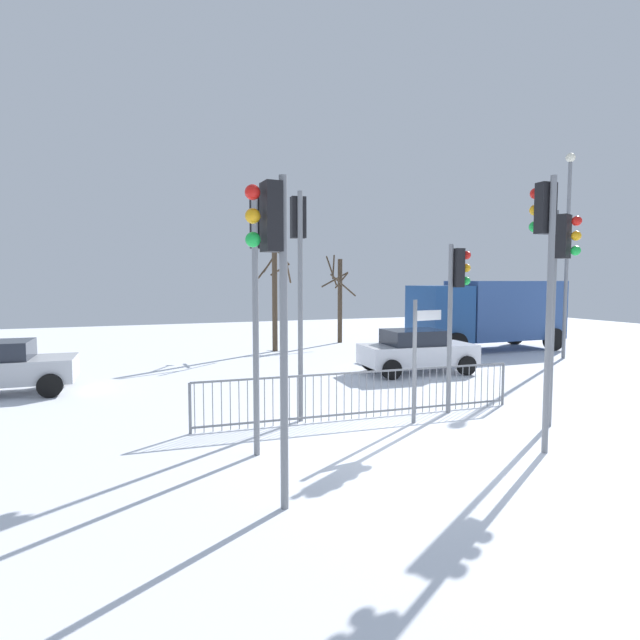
{
  "coord_description": "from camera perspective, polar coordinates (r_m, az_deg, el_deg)",
  "views": [
    {
      "loc": [
        -5.11,
        -7.88,
        3.12
      ],
      "look_at": [
        -0.95,
        2.67,
        2.24
      ],
      "focal_mm": 28.77,
      "sensor_mm": 36.0,
      "label": 1
    }
  ],
  "objects": [
    {
      "name": "ground_plane",
      "position": [
        9.89,
        11.21,
        -14.05
      ],
      "size": [
        60.0,
        60.0,
        0.0
      ],
      "primitive_type": "plane",
      "color": "white"
    },
    {
      "name": "traffic_light_rear_left",
      "position": [
        12.38,
        14.9,
        3.27
      ],
      "size": [
        0.57,
        0.33,
        3.96
      ],
      "rotation": [
        0.0,
        0.0,
        4.65
      ],
      "color": "slate",
      "rests_on": "ground"
    },
    {
      "name": "traffic_light_foreground_left",
      "position": [
        9.16,
        -6.68,
        6.31
      ],
      "size": [
        0.49,
        0.44,
        4.68
      ],
      "rotation": [
        0.0,
        0.0,
        5.36
      ],
      "color": "slate",
      "rests_on": "ground"
    },
    {
      "name": "traffic_light_mid_right",
      "position": [
        10.08,
        23.76,
        6.88
      ],
      "size": [
        0.32,
        0.57,
        4.95
      ],
      "rotation": [
        0.0,
        0.0,
        6.28
      ],
      "color": "slate",
      "rests_on": "ground"
    },
    {
      "name": "traffic_light_mid_left",
      "position": [
        11.82,
        25.23,
        5.12
      ],
      "size": [
        0.39,
        0.53,
        4.58
      ],
      "rotation": [
        0.0,
        0.0,
        3.56
      ],
      "color": "slate",
      "rests_on": "ground"
    },
    {
      "name": "traffic_light_rear_right",
      "position": [
        11.37,
        -2.4,
        7.26
      ],
      "size": [
        0.34,
        0.57,
        5.05
      ],
      "rotation": [
        0.0,
        0.0,
        6.21
      ],
      "color": "slate",
      "rests_on": "ground"
    },
    {
      "name": "traffic_light_foreground_right",
      "position": [
        6.78,
        -5.24,
        5.86
      ],
      "size": [
        0.57,
        0.33,
        4.49
      ],
      "rotation": [
        0.0,
        0.0,
        1.63
      ],
      "color": "slate",
      "rests_on": "ground"
    },
    {
      "name": "direction_sign_post",
      "position": [
        11.39,
        10.73,
        -3.7
      ],
      "size": [
        0.78,
        0.17,
        2.7
      ],
      "rotation": [
        0.0,
        0.0,
        0.16
      ],
      "color": "slate",
      "rests_on": "ground"
    },
    {
      "name": "pedestrian_guard_railing",
      "position": [
        11.78,
        4.79,
        -8.18
      ],
      "size": [
        7.69,
        0.45,
        1.07
      ],
      "rotation": [
        0.0,
        0.0,
        -0.05
      ],
      "color": "slate",
      "rests_on": "ground"
    },
    {
      "name": "car_white_mid",
      "position": [
        17.61,
        10.69,
        -3.34
      ],
      "size": [
        3.93,
        2.19,
        1.47
      ],
      "rotation": [
        0.0,
        0.0,
        -0.08
      ],
      "color": "silver",
      "rests_on": "ground"
    },
    {
      "name": "delivery_truck",
      "position": [
        24.1,
        18.24,
        0.91
      ],
      "size": [
        7.07,
        2.75,
        3.1
      ],
      "rotation": [
        0.0,
        0.0,
        3.15
      ],
      "color": "#33518C",
      "rests_on": "ground"
    },
    {
      "name": "street_lamp",
      "position": [
        22.69,
        25.83,
        8.31
      ],
      "size": [
        0.36,
        0.36,
        8.08
      ],
      "color": "slate",
      "rests_on": "ground"
    },
    {
      "name": "bare_tree_left",
      "position": [
        25.66,
        2.17,
        2.61
      ],
      "size": [
        1.53,
        1.56,
        4.41
      ],
      "color": "#473828",
      "rests_on": "ground"
    },
    {
      "name": "bare_tree_centre",
      "position": [
        22.59,
        -5.03,
        3.61
      ],
      "size": [
        1.83,
        1.83,
        5.24
      ],
      "color": "#473828",
      "rests_on": "ground"
    }
  ]
}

